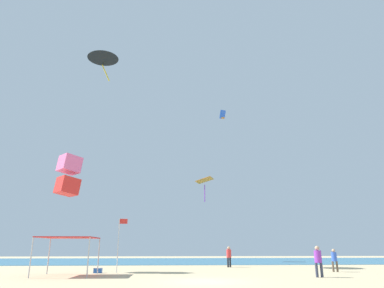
# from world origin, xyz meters

# --- Properties ---
(ground) EXTENTS (110.00, 110.00, 0.10)m
(ground) POSITION_xyz_m (0.00, 0.00, -0.05)
(ground) COLOR #D1BA8C
(ocean_strip) EXTENTS (110.00, 23.69, 0.03)m
(ocean_strip) POSITION_xyz_m (0.00, 29.45, 0.01)
(ocean_strip) COLOR teal
(ocean_strip) RESTS_ON ground
(canopy_tent) EXTENTS (3.39, 3.29, 2.35)m
(canopy_tent) POSITION_xyz_m (-8.29, 4.41, 2.25)
(canopy_tent) COLOR #B2B2B7
(canopy_tent) RESTS_ON ground
(person_near_tent) EXTENTS (0.43, 0.43, 1.81)m
(person_near_tent) POSITION_xyz_m (3.61, 13.74, 1.06)
(person_near_tent) COLOR black
(person_near_tent) RESTS_ON ground
(person_leftmost) EXTENTS (0.43, 0.38, 1.61)m
(person_leftmost) POSITION_xyz_m (10.34, 7.09, 0.95)
(person_leftmost) COLOR brown
(person_leftmost) RESTS_ON ground
(person_central) EXTENTS (0.48, 0.43, 1.80)m
(person_central) POSITION_xyz_m (7.15, 2.39, 1.06)
(person_central) COLOR #33384C
(person_central) RESTS_ON ground
(banner_flag) EXTENTS (0.61, 0.06, 3.70)m
(banner_flag) POSITION_xyz_m (-5.41, 6.81, 2.23)
(banner_flag) COLOR silver
(banner_flag) RESTS_ON ground
(cooler_box) EXTENTS (0.57, 0.37, 0.35)m
(cooler_box) POSITION_xyz_m (-6.79, 6.99, 0.18)
(cooler_box) COLOR blue
(cooler_box) RESTS_ON ground
(kite_parafoil_blue) EXTENTS (1.21, 3.38, 2.09)m
(kite_parafoil_blue) POSITION_xyz_m (4.34, 19.70, 17.04)
(kite_parafoil_blue) COLOR blue
(kite_box_pink) EXTENTS (2.14, 2.12, 3.20)m
(kite_box_pink) POSITION_xyz_m (-9.87, 8.41, 7.18)
(kite_box_pink) COLOR pink
(kite_diamond_orange) EXTENTS (2.68, 2.72, 3.20)m
(kite_diamond_orange) POSITION_xyz_m (2.79, 26.78, 10.20)
(kite_diamond_orange) COLOR orange
(kite_delta_black) EXTENTS (3.47, 3.45, 2.69)m
(kite_delta_black) POSITION_xyz_m (-9.59, 16.10, 22.31)
(kite_delta_black) COLOR black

